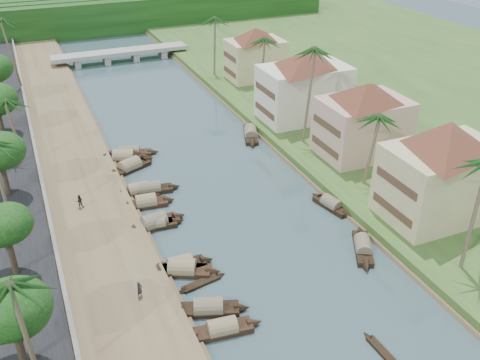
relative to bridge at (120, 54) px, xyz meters
name	(u,v)px	position (x,y,z in m)	size (l,w,h in m)	color
ground	(271,253)	(0.00, -72.00, -1.72)	(220.00, 220.00, 0.00)	#3A5157
left_bank	(81,190)	(-16.00, -52.00, -1.32)	(10.00, 180.00, 0.80)	brown
right_bank	(329,141)	(19.00, -52.00, -1.12)	(16.00, 180.00, 1.20)	#315522
road	(6,202)	(-24.50, -52.00, -1.02)	(8.00, 180.00, 1.40)	black
retaining_wall	(44,190)	(-20.20, -52.00, -0.37)	(0.40, 180.00, 1.10)	slate
treeline	(96,15)	(0.00, 28.00, 2.28)	(120.00, 14.00, 8.00)	black
bridge	(120,54)	(0.00, 0.00, 0.00)	(28.00, 4.00, 2.40)	#96978D
building_near	(443,172)	(18.99, -74.00, 4.66)	(14.85, 14.85, 10.20)	beige
building_mid	(363,119)	(19.99, -58.00, 4.41)	(14.11, 14.11, 9.70)	tan
building_far	(304,85)	(18.99, -44.00, 4.66)	(15.59, 15.59, 10.20)	silver
building_distant	(255,53)	(19.99, -24.00, 4.16)	(12.62, 12.62, 9.20)	beige
sampan_2	(222,329)	(-8.62, -80.31, -1.31)	(7.35, 2.24, 1.95)	black
sampan_3	(208,308)	(-8.83, -77.52, -1.31)	(7.59, 3.98, 2.05)	black
sampan_4	(182,269)	(-9.30, -71.45, -1.31)	(7.62, 4.92, 2.19)	black
sampan_5	(181,267)	(-9.31, -70.97, -1.31)	(6.94, 1.98, 2.22)	black
sampan_6	(154,223)	(-9.69, -62.63, -1.30)	(7.82, 2.84, 2.28)	black
sampan_7	(154,225)	(-9.78, -62.88, -1.32)	(6.94, 1.97, 1.87)	black
sampan_8	(146,203)	(-9.46, -58.10, -1.31)	(7.04, 2.35, 2.15)	black
sampan_9	(150,189)	(-8.29, -55.20, -1.31)	(7.91, 2.60, 2.00)	black
sampan_10	(139,191)	(-9.57, -54.95, -1.31)	(7.14, 1.75, 2.00)	black
sampan_11	(130,167)	(-9.19, -48.46, -1.30)	(7.97, 4.79, 2.27)	black
sampan_12	(129,153)	(-8.32, -44.29, -1.31)	(8.48, 3.70, 2.02)	black
sampan_13	(124,157)	(-9.31, -45.39, -1.31)	(8.21, 4.83, 2.24)	black
sampan_14	(363,247)	(8.85, -75.30, -1.31)	(5.00, 7.70, 1.96)	black
sampan_15	(331,205)	(10.25, -66.92, -1.32)	(2.85, 7.00, 1.89)	black
sampan_16	(251,134)	(9.71, -45.13, -1.31)	(4.71, 9.10, 2.21)	black
canoe_0	(384,353)	(2.48, -87.59, -1.62)	(0.99, 5.32, 0.70)	black
canoe_1	(201,283)	(-8.17, -73.73, -1.62)	(5.41, 1.87, 0.86)	black
canoe_2	(144,199)	(-9.40, -56.70, -1.62)	(5.25, 1.95, 0.76)	black
palm_1	(374,118)	(16.00, -65.20, 7.88)	(3.20, 3.20, 10.13)	#715F4B
palm_2	(310,52)	(15.00, -51.80, 12.18)	(3.20, 3.20, 14.61)	#715F4B
palm_3	(262,41)	(16.00, -34.99, 9.50)	(3.20, 3.20, 11.82)	#715F4B
palm_4	(15,286)	(-23.00, -81.75, 9.29)	(3.20, 3.20, 11.40)	#715F4B
palm_6	(9,102)	(-22.00, -42.44, 7.57)	(3.20, 3.20, 9.62)	#715F4B
palm_7	(213,19)	(14.00, -18.69, 9.59)	(3.20, 3.20, 11.92)	#715F4B
palm_8	(6,21)	(-20.50, -13.79, 11.37)	(3.20, 3.20, 13.55)	#715F4B
tree_1	(10,310)	(-24.00, -78.78, 5.14)	(5.16, 5.16, 7.67)	#493629
tree_2	(4,226)	(-24.00, -67.02, 4.94)	(4.41, 4.41, 7.18)	#493629
tree_6	(327,77)	(24.00, -42.15, 4.75)	(4.86, 4.86, 7.36)	#493629
person_near	(140,290)	(-14.04, -74.12, -0.10)	(0.60, 0.39, 1.64)	#2A2B32
person_far	(79,201)	(-16.72, -56.81, -0.09)	(0.81, 0.63, 1.67)	#312C22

